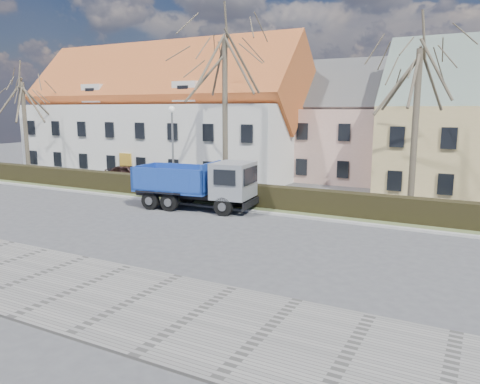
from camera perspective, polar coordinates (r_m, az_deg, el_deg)
The scene contains 14 objects.
ground at distance 23.95m, azimuth -7.78°, elevation -4.09°, with size 120.00×120.00×0.00m, color #464649.
sidewalk_near at distance 18.07m, azimuth -23.98°, elevation -9.49°, with size 80.00×5.00×0.08m, color gray.
curb_far at distance 27.69m, azimuth -2.21°, elevation -1.94°, with size 80.00×0.30×0.12m, color #ACAAA6.
grass_strip at distance 29.06m, azimuth -0.62°, elevation -1.38°, with size 80.00×3.00×0.10m, color #505F35.
hedge at distance 28.77m, azimuth -0.81°, elevation -0.28°, with size 60.00×0.90×1.30m, color black.
building_white at distance 43.85m, azimuth -9.50°, elevation 8.54°, with size 26.80×10.80×9.50m, color silver, non-canonical shape.
building_pink at distance 40.00m, azimuth 14.18°, elevation 7.17°, with size 10.80×8.80×8.00m, color #CD9F91, non-canonical shape.
tree_0 at distance 44.93m, azimuth -24.76°, elevation 8.06°, with size 7.20×7.20×9.90m, color #4F4637, non-canonical shape.
tree_1 at distance 31.46m, azimuth -1.84°, elevation 10.99°, with size 9.20×9.20×12.65m, color #4F4637, non-canonical shape.
tree_2 at distance 27.52m, azimuth 20.65°, elevation 8.77°, with size 8.00×8.00×11.00m, color #4F4637, non-canonical shape.
dump_truck at distance 27.68m, azimuth -5.99°, elevation 1.00°, with size 7.41×2.75×2.96m, color navy, non-canonical shape.
streetlight at distance 32.09m, azimuth -8.19°, elevation 5.01°, with size 0.48×0.48×6.09m, color gray, non-canonical shape.
cart_frame at distance 31.16m, azimuth -11.79°, elevation -0.29°, with size 0.72×0.41×0.66m, color silver, non-canonical shape.
parked_car_a at distance 38.74m, azimuth -13.38°, elevation 2.21°, with size 1.65×4.11×1.40m, color black.
Camera 1 is at (13.70, -18.76, 5.83)m, focal length 35.00 mm.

